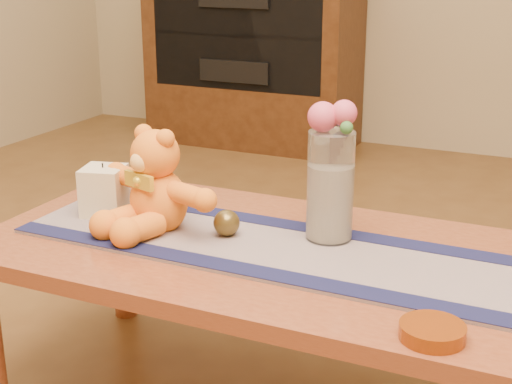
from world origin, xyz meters
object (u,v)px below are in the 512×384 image
at_px(amber_dish, 432,332).
at_px(teddy_bear, 158,180).
at_px(glass_vase, 330,186).
at_px(bronze_ball, 227,223).
at_px(pillar_candle, 104,191).

bearing_deg(amber_dish, teddy_bear, 160.07).
height_order(teddy_bear, amber_dish, teddy_bear).
bearing_deg(glass_vase, bronze_ball, -159.44).
relative_size(glass_vase, amber_dish, 2.17).
distance_m(pillar_candle, amber_dish, 0.96).
bearing_deg(bronze_ball, teddy_bear, -175.66).
bearing_deg(bronze_ball, glass_vase, 20.56).
xyz_separation_m(teddy_bear, glass_vase, (0.41, 0.10, 0.01)).
bearing_deg(glass_vase, amber_dish, -48.50).
distance_m(pillar_candle, bronze_ball, 0.36).
bearing_deg(bronze_ball, amber_dish, -26.80).
xyz_separation_m(pillar_candle, amber_dish, (0.91, -0.29, -0.06)).
distance_m(teddy_bear, glass_vase, 0.42).
bearing_deg(teddy_bear, amber_dish, -2.66).
height_order(glass_vase, bronze_ball, glass_vase).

